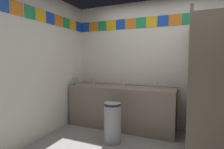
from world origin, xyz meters
TOP-DOWN VIEW (x-y plane):
  - wall_back at (0.00, 1.51)m, footprint 3.70×0.09m
  - wall_side at (-1.89, -0.00)m, footprint 0.09×2.95m
  - vanity_counter at (-0.75, 1.18)m, footprint 2.11×0.58m
  - faucet_left at (-1.45, 1.27)m, footprint 0.04×0.10m
  - faucet_center at (-0.75, 1.27)m, footprint 0.04×0.10m
  - faucet_right at (-0.04, 1.27)m, footprint 0.04×0.10m
  - soap_dispenser at (-1.72, 1.01)m, footprint 0.09×0.09m
  - stall_divider at (0.65, 0.50)m, footprint 0.92×1.43m
  - trash_bin at (-0.65, 0.51)m, footprint 0.29×0.29m

SIDE VIEW (x-z plane):
  - trash_bin at x=-0.65m, z-range 0.00..0.67m
  - vanity_counter at x=-0.75m, z-range 0.01..0.85m
  - faucet_left at x=-1.45m, z-range 0.82..0.96m
  - faucet_center at x=-0.75m, z-range 0.82..0.96m
  - faucet_right at x=-0.04m, z-range 0.82..0.96m
  - soap_dispenser at x=-1.72m, z-range 0.84..1.00m
  - stall_divider at x=0.65m, z-range 0.00..1.98m
  - wall_side at x=-1.89m, z-range 0.01..2.54m
  - wall_back at x=0.00m, z-range 0.01..2.54m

